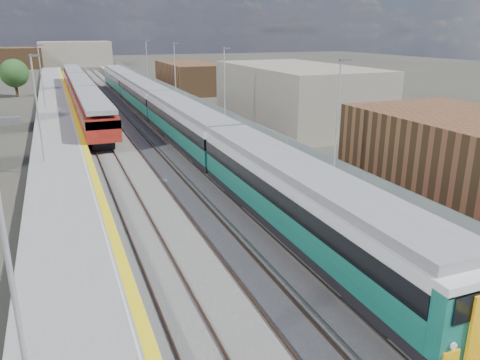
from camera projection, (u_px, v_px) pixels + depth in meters
ground at (145, 125)px, 51.93m from camera, size 320.00×320.00×0.00m
ballast_bed at (121, 122)px, 53.36m from camera, size 10.50×155.00×0.06m
tracks at (124, 119)px, 55.03m from camera, size 8.96×160.00×0.17m
platform_right at (185, 114)px, 55.82m from camera, size 4.70×155.00×8.52m
platform_left at (57, 122)px, 50.83m from camera, size 4.30×155.00×8.52m
buildings at (9, 28)px, 120.88m from camera, size 72.00×185.50×40.00m
green_train at (161, 106)px, 50.00m from camera, size 3.00×83.40×3.30m
red_train at (81, 90)px, 64.65m from camera, size 2.90×58.88×3.67m
tree_c at (14, 73)px, 72.91m from camera, size 4.34×4.34×5.89m
tree_d at (293, 81)px, 64.98m from camera, size 3.90×3.90×5.28m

